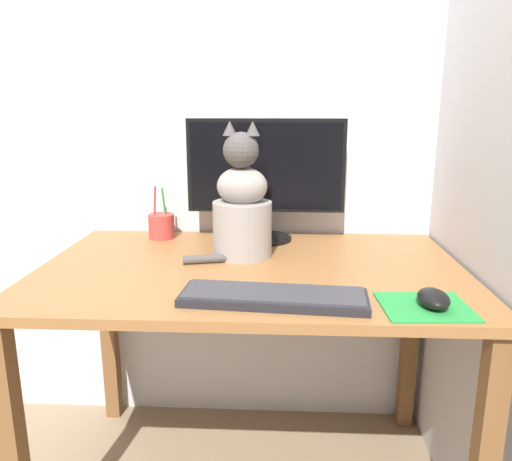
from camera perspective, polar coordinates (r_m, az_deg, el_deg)
name	(u,v)px	position (r m, az deg, el deg)	size (l,w,h in m)	color
wall_back	(258,70)	(1.72, 0.26, 17.89)	(7.00, 0.04, 2.50)	silver
wall_side_right	(500,57)	(1.42, 26.16, 17.36)	(0.04, 7.00, 2.50)	silver
desk	(251,299)	(1.41, -0.53, -7.82)	(1.16, 0.74, 0.71)	brown
monitor	(266,174)	(1.60, 1.13, 6.49)	(0.50, 0.17, 0.39)	black
keyboard	(274,297)	(1.13, 2.03, -7.58)	(0.43, 0.17, 0.02)	black
mousepad_right	(425,307)	(1.16, 18.76, -8.25)	(0.20, 0.18, 0.00)	#238438
computer_mouse_right	(433,298)	(1.16, 19.62, -7.32)	(0.07, 0.10, 0.04)	black
cat	(242,208)	(1.43, -1.63, 2.63)	(0.26, 0.20, 0.39)	gray
pen_cup	(161,226)	(1.69, -10.75, 0.54)	(0.09, 0.09, 0.17)	#B23833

